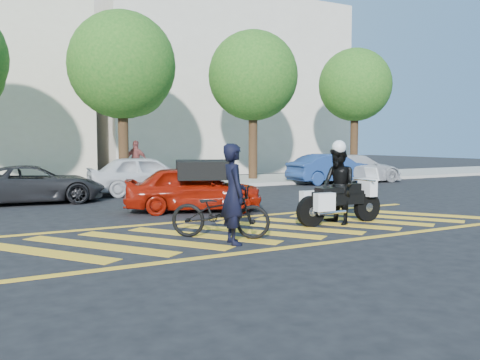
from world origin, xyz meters
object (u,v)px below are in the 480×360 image
red_convertible (194,188)px  parked_mid_right (146,175)px  officer_bike (234,194)px  police_motorcycle (339,200)px  officer_moto (338,186)px  bicycle (220,212)px  parked_mid_left (34,184)px  parked_far_right (356,168)px  parked_right (331,169)px

red_convertible → parked_mid_right: parked_mid_right is taller
officer_bike → police_motorcycle: 3.50m
officer_moto → parked_mid_right: (-1.93, 8.89, -0.20)m
bicycle → red_convertible: 4.08m
parked_mid_left → parked_mid_right: 4.14m
red_convertible → parked_far_right: size_ratio=0.83×
officer_moto → parked_right: 11.90m
parked_mid_right → parked_far_right: parked_mid_right is taller
officer_bike → parked_far_right: size_ratio=0.42×
parked_right → parked_far_right: 1.57m
bicycle → parked_mid_left: size_ratio=0.47×
red_convertible → parked_right: size_ratio=0.92×
officer_moto → officer_bike: bearing=-74.3°
parked_mid_left → officer_moto: bearing=-137.5°
police_motorcycle → red_convertible: bearing=121.6°
bicycle → red_convertible: red_convertible is taller
police_motorcycle → bicycle: bearing=-175.6°
parked_mid_left → parked_mid_right: parked_mid_right is taller
officer_bike → parked_right: officer_bike is taller
bicycle → parked_mid_left: parked_mid_left is taller
red_convertible → parked_far_right: (11.07, 5.70, 0.02)m
police_motorcycle → officer_moto: (-0.02, -0.00, 0.35)m
officer_bike → bicycle: bearing=6.9°
bicycle → police_motorcycle: size_ratio=0.85×
bicycle → parked_right: bearing=-9.3°
police_motorcycle → officer_bike: bearing=-164.3°
bicycle → officer_moto: 3.32m
officer_moto → parked_far_right: 12.94m
officer_bike → red_convertible: bearing=-3.1°
parked_mid_right → parked_right: parked_mid_right is taller
police_motorcycle → officer_moto: size_ratio=1.31×
police_motorcycle → officer_moto: officer_moto is taller
officer_bike → parked_mid_left: bearing=27.3°
officer_bike → red_convertible: officer_bike is taller
parked_mid_right → parked_far_right: size_ratio=0.93×
police_motorcycle → parked_mid_left: parked_mid_left is taller
officer_bike → parked_mid_right: 9.89m
officer_bike → parked_right: size_ratio=0.46×
officer_moto → parked_far_right: bearing=137.5°
parked_mid_left → parked_mid_right: size_ratio=1.02×
officer_bike → parked_mid_right: bearing=2.7°
police_motorcycle → parked_mid_right: size_ratio=0.56×
officer_moto → parked_right: (7.31, 9.39, -0.24)m
parked_mid_left → bicycle: bearing=-156.2°
parked_mid_left → parked_far_right: (14.84, 1.40, 0.06)m
officer_bike → police_motorcycle: size_ratio=0.80×
officer_bike → parked_mid_right: size_ratio=0.45×
bicycle → police_motorcycle: (3.31, 0.21, 0.04)m
bicycle → parked_far_right: size_ratio=0.45×
parked_mid_left → parked_far_right: bearing=-78.8°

